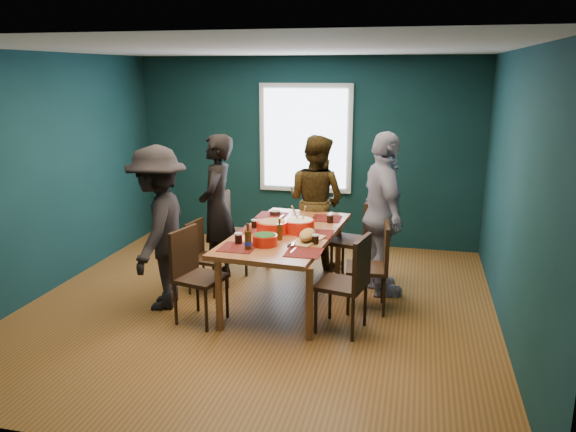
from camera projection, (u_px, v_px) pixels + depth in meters
name	position (u px, v px, depth m)	size (l,w,h in m)	color
room	(264.00, 178.00, 6.02)	(5.01, 5.01, 2.71)	#915C2A
dining_table	(286.00, 238.00, 6.17)	(1.18, 2.12, 0.78)	brown
chair_left_far	(230.00, 226.00, 7.13)	(0.48, 0.48, 1.00)	black
chair_left_mid	(202.00, 251.00, 6.45)	(0.43, 0.43, 0.83)	black
chair_left_near	(193.00, 268.00, 5.66)	(0.52, 0.52, 0.96)	black
chair_right_far	(362.00, 234.00, 6.68)	(0.56, 0.56, 1.03)	black
chair_right_mid	(376.00, 260.00, 5.91)	(0.47, 0.47, 0.95)	black
chair_right_near	(351.00, 277.00, 5.39)	(0.52, 0.52, 0.98)	black
person_far_left	(217.00, 208.00, 6.74)	(0.65, 0.43, 1.78)	black
person_back	(316.00, 200.00, 7.30)	(0.83, 0.65, 1.71)	black
person_right	(383.00, 215.00, 6.27)	(1.09, 0.45, 1.86)	white
person_near_left	(159.00, 228.00, 5.94)	(1.13, 0.65, 1.75)	black
bowl_salad	(272.00, 227.00, 6.08)	(0.33, 0.33, 0.14)	red
bowl_dumpling	(299.00, 225.00, 6.14)	(0.34, 0.34, 0.31)	red
bowl_herbs	(265.00, 239.00, 5.67)	(0.26, 0.26, 0.11)	red
cutting_board	(307.00, 236.00, 5.80)	(0.34, 0.57, 0.12)	#DDC177
small_bowl	(275.00, 213.00, 6.87)	(0.13, 0.13, 0.06)	black
beer_bottle_a	(248.00, 240.00, 5.52)	(0.07, 0.07, 0.27)	#44290C
beer_bottle_b	(280.00, 231.00, 5.84)	(0.06, 0.06, 0.24)	#44290C
cola_glass_a	(239.00, 238.00, 5.72)	(0.08, 0.08, 0.11)	black
cola_glass_b	(316.00, 239.00, 5.72)	(0.07, 0.07, 0.10)	black
cola_glass_c	(330.00, 218.00, 6.51)	(0.08, 0.08, 0.11)	black
cola_glass_d	(254.00, 223.00, 6.29)	(0.07, 0.07, 0.10)	black
napkin_a	(317.00, 233.00, 6.12)	(0.13, 0.13, 0.00)	#FC706A
napkin_b	(245.00, 238.00, 5.91)	(0.14, 0.14, 0.00)	#FC706A
napkin_c	(303.00, 253.00, 5.43)	(0.13, 0.13, 0.00)	#FC706A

